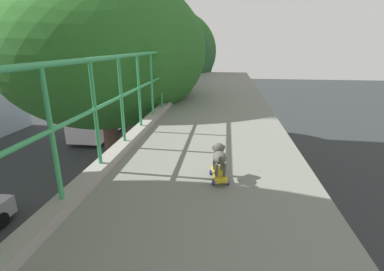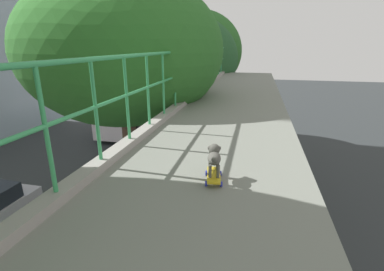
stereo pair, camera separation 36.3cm
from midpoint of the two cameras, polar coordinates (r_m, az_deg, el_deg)
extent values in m
cylinder|color=#369F5B|center=(2.75, -24.42, 0.51)|extent=(0.04, 0.04, 1.20)
cylinder|color=#369F5B|center=(3.41, -16.23, 4.60)|extent=(0.04, 0.04, 1.20)
cylinder|color=#369F5B|center=(4.13, -10.75, 7.27)|extent=(0.04, 0.04, 1.20)
cylinder|color=#369F5B|center=(4.88, -6.89, 9.09)|extent=(0.04, 0.04, 1.20)
cylinder|color=#369F5B|center=(5.66, -4.05, 10.40)|extent=(0.04, 0.04, 1.20)
cylinder|color=#369F5B|center=(6.44, -1.88, 11.37)|extent=(0.04, 0.04, 1.20)
cylinder|color=#369F5B|center=(7.24, -0.17, 12.12)|extent=(0.04, 0.04, 1.20)
cylinder|color=#369F5B|center=(8.04, 1.20, 12.71)|extent=(0.04, 0.04, 1.20)
cylinder|color=#369F5B|center=(8.84, 2.33, 13.19)|extent=(0.04, 0.04, 1.20)
cylinder|color=#369F5B|center=(9.65, 3.28, 13.59)|extent=(0.04, 0.04, 1.20)
cylinder|color=#369F5B|center=(10.46, 4.08, 13.92)|extent=(0.04, 0.04, 1.20)
cylinder|color=#369F5B|center=(11.27, 4.76, 14.20)|extent=(0.04, 0.04, 1.20)
cylinder|color=#369F5B|center=(12.08, 5.36, 14.44)|extent=(0.04, 0.04, 1.20)
cylinder|color=#369F5B|center=(12.90, 5.88, 14.65)|extent=(0.04, 0.04, 1.20)
cylinder|color=#369F5B|center=(13.71, 6.34, 14.84)|extent=(0.04, 0.04, 1.20)
cylinder|color=#369F5B|center=(14.53, 6.75, 15.00)|extent=(0.04, 0.04, 1.20)
cylinder|color=black|center=(11.18, -33.45, -21.07)|extent=(0.22, 0.69, 0.69)
cylinder|color=black|center=(13.72, -29.77, -13.08)|extent=(0.18, 0.64, 0.64)
cube|color=white|center=(24.93, -10.67, 6.09)|extent=(2.42, 10.70, 3.09)
cube|color=black|center=(24.83, -10.74, 7.31)|extent=(2.44, 9.84, 0.70)
cylinder|color=black|center=(28.23, -5.34, 4.92)|extent=(0.28, 0.96, 0.96)
cylinder|color=black|center=(29.03, -9.71, 5.11)|extent=(0.28, 0.96, 0.96)
cylinder|color=black|center=(22.20, -10.71, 1.03)|extent=(0.28, 0.96, 0.96)
cylinder|color=black|center=(23.21, -15.97, 1.39)|extent=(0.28, 0.96, 0.96)
cylinder|color=brown|center=(9.70, -10.98, -8.78)|extent=(0.45, 0.45, 5.09)
ellipsoid|color=#2C6826|center=(8.68, -12.67, 16.48)|extent=(5.82, 5.82, 4.32)
cylinder|color=#483626|center=(17.69, 0.69, 3.14)|extent=(0.43, 0.43, 4.62)
ellipsoid|color=#24522A|center=(17.11, 0.74, 15.44)|extent=(5.34, 5.34, 4.82)
cylinder|color=#4F3326|center=(21.04, 1.98, 5.79)|extent=(0.59, 0.59, 4.79)
ellipsoid|color=#2B6326|center=(20.56, 2.11, 16.79)|extent=(5.90, 5.90, 5.54)
cube|color=gold|center=(3.18, 7.76, -8.09)|extent=(0.21, 0.42, 0.02)
cylinder|color=#242DB7|center=(3.32, 9.00, -7.72)|extent=(0.03, 0.06, 0.06)
cylinder|color=#242DB7|center=(3.31, 6.15, -7.70)|extent=(0.03, 0.06, 0.06)
cylinder|color=#242DB7|center=(3.08, 9.42, -9.84)|extent=(0.03, 0.06, 0.06)
cylinder|color=#242DB7|center=(3.07, 6.35, -9.82)|extent=(0.03, 0.06, 0.06)
cylinder|color=#4D4C46|center=(3.24, 8.51, -5.95)|extent=(0.04, 0.04, 0.15)
cylinder|color=#4D4C46|center=(3.23, 6.95, -5.93)|extent=(0.04, 0.04, 0.15)
cylinder|color=#4D4C46|center=(3.07, 8.78, -7.36)|extent=(0.04, 0.04, 0.15)
cylinder|color=#4D4C46|center=(3.06, 7.13, -7.34)|extent=(0.04, 0.04, 0.15)
ellipsoid|color=#4D4C46|center=(3.10, 7.93, -4.73)|extent=(0.18, 0.27, 0.13)
sphere|color=#4D4C46|center=(3.17, 7.85, -2.90)|extent=(0.13, 0.13, 0.13)
ellipsoid|color=#3F434D|center=(3.23, 7.77, -2.69)|extent=(0.06, 0.07, 0.04)
sphere|color=#4D4C46|center=(3.17, 8.75, -2.63)|extent=(0.06, 0.06, 0.06)
sphere|color=#4D4C46|center=(3.17, 6.97, -2.61)|extent=(0.06, 0.06, 0.06)
sphere|color=#4D4C46|center=(2.97, 8.13, -4.98)|extent=(0.07, 0.07, 0.07)
camera|label=1|loc=(0.18, -87.14, 0.93)|focal=26.07mm
camera|label=2|loc=(0.18, 92.86, -0.93)|focal=26.07mm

